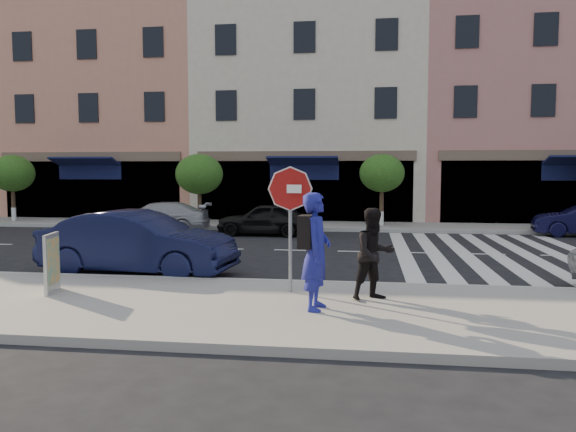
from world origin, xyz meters
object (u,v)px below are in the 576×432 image
Objects in this scene: walker at (374,254)px; car_far_mid at (265,219)px; stop_sign at (290,201)px; car_near_mid at (138,243)px; car_far_left at (156,218)px; poster_board at (52,264)px; photographer at (316,251)px.

walker is 11.58m from car_far_mid.
walker is at bearing -6.24° from stop_sign.
car_near_mid is (-3.98, 2.07, -1.17)m from stop_sign.
car_far_left is (-2.87, 8.59, -0.15)m from car_near_mid.
stop_sign is at bearing -111.91° from car_near_mid.
stop_sign is 12.74m from car_far_left.
stop_sign reaches higher than car_far_left.
poster_board is 11.32m from car_far_mid.
car_far_left is (-8.47, 11.07, -0.38)m from walker.
car_far_mid is (1.58, 8.38, -0.14)m from car_near_mid.
walker is 13.94m from car_far_left.
walker is at bearing 20.77° from car_far_mid.
stop_sign is 4.64m from car_near_mid.
car_far_mid is (4.46, -0.21, 0.01)m from car_far_left.
stop_sign is 2.13× the size of poster_board.
poster_board is at bearing 151.43° from walker.
photographer reaches higher than car_far_mid.
walker is (1.61, -0.41, -0.94)m from stop_sign.
car_near_mid is 9.06m from car_far_left.
photographer is at bearing -169.52° from walker.
poster_board is 0.27× the size of car_far_left.
poster_board is at bearing 4.55° from car_far_left.
photographer is 0.54× the size of car_far_mid.
photographer is 0.47× the size of car_far_left.
stop_sign is 1.22× the size of photographer.
stop_sign is at bearing 31.82° from photographer.
stop_sign is 0.58× the size of car_far_left.
car_far_left is 1.15× the size of car_far_mid.
poster_board is 0.25× the size of car_near_mid.
walker reaches higher than car_near_mid.
stop_sign is at bearing -4.01° from poster_board.
car_far_mid is (-2.40, 10.45, -1.31)m from stop_sign.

